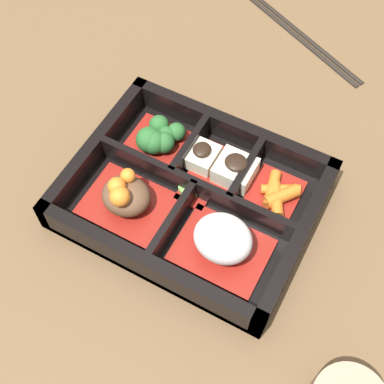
{
  "coord_description": "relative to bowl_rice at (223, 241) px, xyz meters",
  "views": [
    {
      "loc": [
        -0.15,
        0.27,
        0.53
      ],
      "look_at": [
        0.0,
        0.0,
        0.03
      ],
      "focal_mm": 50.0,
      "sensor_mm": 36.0,
      "label": 1
    }
  ],
  "objects": [
    {
      "name": "ground_plane",
      "position": [
        0.06,
        -0.04,
        -0.03
      ],
      "size": [
        3.0,
        3.0,
        0.0
      ],
      "primitive_type": "plane",
      "color": "brown"
    },
    {
      "name": "bento_base",
      "position": [
        0.06,
        -0.04,
        -0.03
      ],
      "size": [
        0.27,
        0.21,
        0.01
      ],
      "color": "black",
      "rests_on": "ground_plane"
    },
    {
      "name": "bento_rim",
      "position": [
        0.06,
        -0.04,
        -0.01
      ],
      "size": [
        0.27,
        0.21,
        0.04
      ],
      "color": "black",
      "rests_on": "ground_plane"
    },
    {
      "name": "bowl_rice",
      "position": [
        0.0,
        0.0,
        0.0
      ],
      "size": [
        0.1,
        0.08,
        0.05
      ],
      "color": "maroon",
      "rests_on": "bento_base"
    },
    {
      "name": "bowl_stew",
      "position": [
        0.12,
        0.0,
        -0.0
      ],
      "size": [
        0.1,
        0.08,
        0.05
      ],
      "color": "maroon",
      "rests_on": "bento_base"
    },
    {
      "name": "bowl_carrots",
      "position": [
        -0.02,
        -0.09,
        -0.02
      ],
      "size": [
        0.06,
        0.06,
        0.02
      ],
      "color": "maroon",
      "rests_on": "bento_base"
    },
    {
      "name": "bowl_tofu",
      "position": [
        0.05,
        -0.09,
        -0.01
      ],
      "size": [
        0.08,
        0.06,
        0.04
      ],
      "color": "maroon",
      "rests_on": "bento_base"
    },
    {
      "name": "bowl_greens",
      "position": [
        0.13,
        -0.09,
        -0.01
      ],
      "size": [
        0.07,
        0.06,
        0.04
      ],
      "color": "maroon",
      "rests_on": "bento_base"
    },
    {
      "name": "bowl_pickles",
      "position": [
        0.06,
        -0.05,
        -0.02
      ],
      "size": [
        0.04,
        0.03,
        0.01
      ],
      "color": "maroon",
      "rests_on": "bento_base"
    },
    {
      "name": "chopsticks",
      "position": [
        0.05,
        -0.35,
        -0.03
      ],
      "size": [
        0.21,
        0.11,
        0.01
      ],
      "color": "black",
      "rests_on": "ground_plane"
    }
  ]
}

